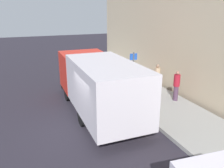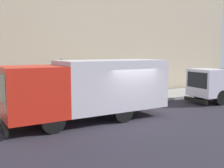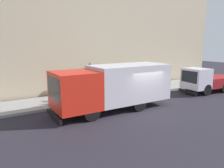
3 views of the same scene
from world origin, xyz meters
name	(u,v)px [view 1 (image 1 of 3)]	position (x,y,z in m)	size (l,w,h in m)	color
ground	(88,130)	(0.00, 0.00, 0.00)	(80.00, 80.00, 0.00)	#27232D
sidewalk	(174,112)	(4.66, 0.00, 0.09)	(3.31, 30.00, 0.18)	gray
building_facade	(219,10)	(6.81, 0.00, 5.18)	(0.50, 30.00, 10.36)	#C1AF90
large_utility_truck	(97,82)	(1.09, 1.80, 1.64)	(2.61, 7.92, 2.91)	red
pedestrian_walking	(157,76)	(5.85, 3.59, 1.01)	(0.46, 0.46, 1.60)	#534C48
pedestrian_standing	(176,85)	(5.63, 1.23, 1.10)	(0.43, 0.43, 1.74)	#4B3449
traffic_cone_orange	(121,79)	(3.92, 5.13, 0.53)	(0.49, 0.49, 0.70)	orange
street_sign_post	(133,72)	(3.42, 2.36, 1.80)	(0.44, 0.08, 2.76)	#4C5156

